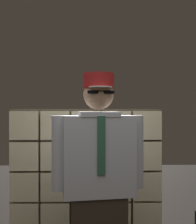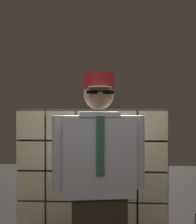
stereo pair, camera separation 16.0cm
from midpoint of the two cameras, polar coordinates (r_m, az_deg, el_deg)
name	(u,v)px [view 2 (the right image)]	position (r m, az deg, el deg)	size (l,w,h in m)	color
glass_block_wall	(91,186)	(2.89, 0.33, -14.34)	(1.49, 0.10, 1.49)	beige
standing_person	(99,186)	(2.20, 2.31, -14.33)	(0.69, 0.33, 1.73)	#382D23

